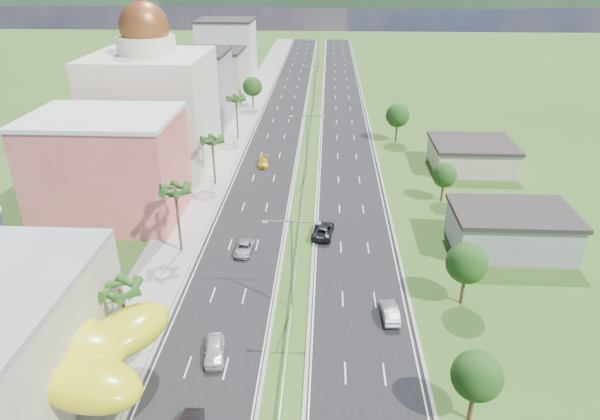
# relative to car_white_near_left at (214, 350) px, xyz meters

# --- Properties ---
(ground) EXTENTS (500.00, 500.00, 0.00)m
(ground) POSITION_rel_car_white_near_left_xyz_m (7.01, -1.58, -0.84)
(ground) COLOR #2D5119
(ground) RESTS_ON ground
(road_left) EXTENTS (11.00, 260.00, 0.04)m
(road_left) POSITION_rel_car_white_near_left_xyz_m (-0.49, 88.42, -0.82)
(road_left) COLOR black
(road_left) RESTS_ON ground
(road_right) EXTENTS (11.00, 260.00, 0.04)m
(road_right) POSITION_rel_car_white_near_left_xyz_m (14.51, 88.42, -0.82)
(road_right) COLOR black
(road_right) RESTS_ON ground
(sidewalk_left) EXTENTS (7.00, 260.00, 0.12)m
(sidewalk_left) POSITION_rel_car_white_near_left_xyz_m (-9.99, 88.42, -0.78)
(sidewalk_left) COLOR gray
(sidewalk_left) RESTS_ON ground
(median_guardrail) EXTENTS (0.10, 216.06, 0.76)m
(median_guardrail) POSITION_rel_car_white_near_left_xyz_m (7.01, 70.41, -0.22)
(median_guardrail) COLOR gray
(median_guardrail) RESTS_ON ground
(streetlight_median_b) EXTENTS (6.04, 0.25, 11.00)m
(streetlight_median_b) POSITION_rel_car_white_near_left_xyz_m (7.01, 8.42, 5.91)
(streetlight_median_b) COLOR gray
(streetlight_median_b) RESTS_ON ground
(streetlight_median_c) EXTENTS (6.04, 0.25, 11.00)m
(streetlight_median_c) POSITION_rel_car_white_near_left_xyz_m (7.01, 48.42, 5.91)
(streetlight_median_c) COLOR gray
(streetlight_median_c) RESTS_ON ground
(streetlight_median_d) EXTENTS (6.04, 0.25, 11.00)m
(streetlight_median_d) POSITION_rel_car_white_near_left_xyz_m (7.01, 93.42, 5.91)
(streetlight_median_d) COLOR gray
(streetlight_median_d) RESTS_ON ground
(streetlight_median_e) EXTENTS (6.04, 0.25, 11.00)m
(streetlight_median_e) POSITION_rel_car_white_near_left_xyz_m (7.01, 138.42, 5.91)
(streetlight_median_e) COLOR gray
(streetlight_median_e) RESTS_ON ground
(lime_canopy) EXTENTS (18.00, 15.00, 7.40)m
(lime_canopy) POSITION_rel_car_white_near_left_xyz_m (-12.99, -5.58, 4.15)
(lime_canopy) COLOR #C9C613
(lime_canopy) RESTS_ON ground
(pink_shophouse) EXTENTS (20.00, 15.00, 15.00)m
(pink_shophouse) POSITION_rel_car_white_near_left_xyz_m (-20.99, 30.42, 6.66)
(pink_shophouse) COLOR #CF555B
(pink_shophouse) RESTS_ON ground
(domed_building) EXTENTS (20.00, 20.00, 28.70)m
(domed_building) POSITION_rel_car_white_near_left_xyz_m (-20.99, 53.42, 10.51)
(domed_building) COLOR beige
(domed_building) RESTS_ON ground
(midrise_grey) EXTENTS (16.00, 15.00, 16.00)m
(midrise_grey) POSITION_rel_car_white_near_left_xyz_m (-19.99, 78.42, 7.16)
(midrise_grey) COLOR gray
(midrise_grey) RESTS_ON ground
(midrise_beige) EXTENTS (16.00, 15.00, 13.00)m
(midrise_beige) POSITION_rel_car_white_near_left_xyz_m (-19.99, 100.42, 5.66)
(midrise_beige) COLOR #ABA38D
(midrise_beige) RESTS_ON ground
(midrise_white) EXTENTS (16.00, 15.00, 18.00)m
(midrise_white) POSITION_rel_car_white_near_left_xyz_m (-19.99, 123.42, 8.16)
(midrise_white) COLOR silver
(midrise_white) RESTS_ON ground
(shed_near) EXTENTS (15.00, 10.00, 5.00)m
(shed_near) POSITION_rel_car_white_near_left_xyz_m (35.01, 23.42, 1.66)
(shed_near) COLOR gray
(shed_near) RESTS_ON ground
(shed_far) EXTENTS (14.00, 12.00, 4.40)m
(shed_far) POSITION_rel_car_white_near_left_xyz_m (37.01, 53.42, 1.36)
(shed_far) COLOR #ABA38D
(shed_far) RESTS_ON ground
(palm_tree_b) EXTENTS (3.60, 3.60, 8.10)m
(palm_tree_b) POSITION_rel_car_white_near_left_xyz_m (-8.49, 0.42, 6.22)
(palm_tree_b) COLOR #47301C
(palm_tree_b) RESTS_ON ground
(palm_tree_c) EXTENTS (3.60, 3.60, 9.60)m
(palm_tree_c) POSITION_rel_car_white_near_left_xyz_m (-8.49, 20.42, 7.66)
(palm_tree_c) COLOR #47301C
(palm_tree_c) RESTS_ON ground
(palm_tree_d) EXTENTS (3.60, 3.60, 8.60)m
(palm_tree_d) POSITION_rel_car_white_near_left_xyz_m (-8.49, 43.42, 6.70)
(palm_tree_d) COLOR #47301C
(palm_tree_d) RESTS_ON ground
(palm_tree_e) EXTENTS (3.60, 3.60, 9.40)m
(palm_tree_e) POSITION_rel_car_white_near_left_xyz_m (-8.49, 68.42, 7.47)
(palm_tree_e) COLOR #47301C
(palm_tree_e) RESTS_ON ground
(leafy_tree_lfar) EXTENTS (4.90, 4.90, 8.05)m
(leafy_tree_lfar) POSITION_rel_car_white_near_left_xyz_m (-8.49, 93.42, 4.74)
(leafy_tree_lfar) COLOR #47301C
(leafy_tree_lfar) RESTS_ON ground
(leafy_tree_ra) EXTENTS (4.20, 4.20, 6.90)m
(leafy_tree_ra) POSITION_rel_car_white_near_left_xyz_m (23.01, -6.58, 3.93)
(leafy_tree_ra) COLOR #47301C
(leafy_tree_ra) RESTS_ON ground
(leafy_tree_rb) EXTENTS (4.55, 4.55, 7.47)m
(leafy_tree_rb) POSITION_rel_car_white_near_left_xyz_m (26.01, 10.42, 4.34)
(leafy_tree_rb) COLOR #47301C
(leafy_tree_rb) RESTS_ON ground
(leafy_tree_rc) EXTENTS (3.85, 3.85, 6.33)m
(leafy_tree_rc) POSITION_rel_car_white_near_left_xyz_m (29.01, 38.42, 3.53)
(leafy_tree_rc) COLOR #47301C
(leafy_tree_rc) RESTS_ON ground
(leafy_tree_rd) EXTENTS (4.90, 4.90, 8.05)m
(leafy_tree_rd) POSITION_rel_car_white_near_left_xyz_m (25.01, 68.42, 4.74)
(leafy_tree_rd) COLOR #47301C
(leafy_tree_rd) RESTS_ON ground
(mountain_ridge) EXTENTS (860.00, 140.00, 90.00)m
(mountain_ridge) POSITION_rel_car_white_near_left_xyz_m (67.01, 448.42, -0.84)
(mountain_ridge) COLOR black
(mountain_ridge) RESTS_ON ground
(car_white_near_left) EXTENTS (2.58, 4.94, 1.60)m
(car_white_near_left) POSITION_rel_car_white_near_left_xyz_m (0.00, 0.00, 0.00)
(car_white_near_left) COLOR silver
(car_white_near_left) RESTS_ON road_left
(car_silver_mid_left) EXTENTS (2.39, 4.78, 1.30)m
(car_silver_mid_left) POSITION_rel_car_white_near_left_xyz_m (-0.08, 20.31, -0.15)
(car_silver_mid_left) COLOR #96999D
(car_silver_mid_left) RESTS_ON road_left
(car_yellow_far_left) EXTENTS (2.20, 4.85, 1.38)m
(car_yellow_far_left) POSITION_rel_car_white_near_left_xyz_m (-1.19, 52.63, -0.11)
(car_yellow_far_left) COLOR gold
(car_yellow_far_left) RESTS_ON road_left
(car_silver_right) EXTENTS (1.92, 4.76, 1.54)m
(car_silver_right) POSITION_rel_car_white_near_left_xyz_m (17.66, 7.17, -0.03)
(car_silver_right) COLOR #9D9FA4
(car_silver_right) RESTS_ON road_right
(car_dark_far_right) EXTENTS (3.34, 6.16, 1.64)m
(car_dark_far_right) POSITION_rel_car_white_near_left_xyz_m (10.21, 25.62, 0.02)
(car_dark_far_right) COLOR black
(car_dark_far_right) RESTS_ON road_right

